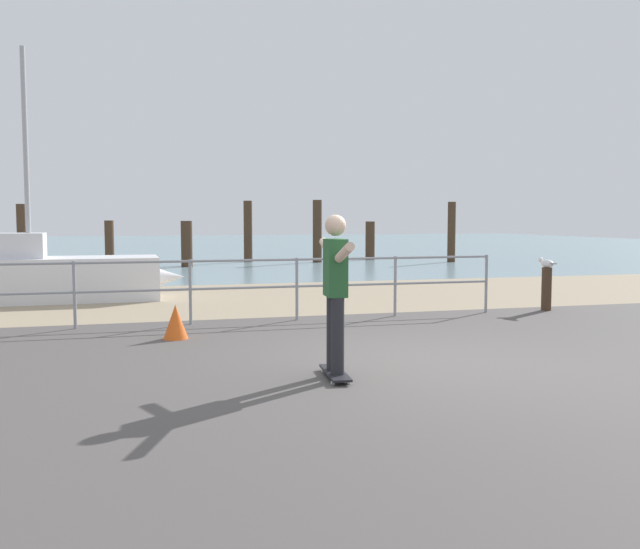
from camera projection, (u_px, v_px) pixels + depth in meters
ground_plane at (447, 383)px, 7.19m from camera, size 24.00×10.00×0.04m
beach_strip at (282, 298)px, 14.88m from camera, size 24.00×6.00×0.04m
sea_surface at (182, 246)px, 41.78m from camera, size 72.00×50.00×0.04m
railing_fence at (190, 281)px, 10.96m from camera, size 10.43×0.05×1.05m
sailboat at (54, 276)px, 14.06m from camera, size 4.97×1.49×5.04m
skateboard at (335, 373)px, 7.33m from camera, size 0.27×0.82×0.08m
skateboarder at (335, 284)px, 7.26m from camera, size 0.23×1.45×1.65m
bollard_short at (546, 290)px, 12.63m from camera, size 0.18×0.18×0.80m
seagull at (547, 263)px, 12.61m from camera, size 0.16×0.49×0.18m
groyne_post_0 at (22, 240)px, 20.65m from camera, size 0.29×0.29×2.11m
groyne_post_1 at (110, 247)px, 20.98m from camera, size 0.27×0.27×1.62m
groyne_post_2 at (187, 244)px, 23.90m from camera, size 0.39×0.39×1.60m
groyne_post_3 at (248, 232)px, 26.56m from camera, size 0.33×0.33×2.35m
groyne_post_4 at (317, 231)px, 26.30m from camera, size 0.34×0.34×2.37m
groyne_post_5 at (370, 241)px, 27.99m from camera, size 0.38×0.38×1.56m
groyne_post_6 at (452, 232)px, 26.47m from camera, size 0.30×0.30×2.31m
traffic_cone at (176, 322)px, 9.67m from camera, size 0.36×0.36×0.50m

